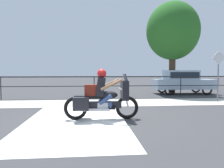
{
  "coord_description": "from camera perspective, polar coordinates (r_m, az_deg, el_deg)",
  "views": [
    {
      "loc": [
        -0.14,
        -7.05,
        1.53
      ],
      "look_at": [
        0.55,
        0.35,
        1.09
      ],
      "focal_mm": 35.0,
      "sensor_mm": 36.0,
      "label": 1
    }
  ],
  "objects": [
    {
      "name": "tree_behind_sign",
      "position": [
        15.45,
        15.59,
        13.13
      ],
      "size": [
        3.49,
        3.49,
        6.13
      ],
      "color": "#473323",
      "rests_on": "ground"
    },
    {
      "name": "parked_car",
      "position": [
        15.36,
        17.91,
        0.89
      ],
      "size": [
        4.0,
        1.64,
        1.59
      ],
      "rotation": [
        0.0,
        0.0,
        0.0
      ],
      "color": "#9EB2C6",
      "rests_on": "ground"
    },
    {
      "name": "fence_railing",
      "position": [
        12.43,
        -4.69,
        0.8
      ],
      "size": [
        36.0,
        0.05,
        1.24
      ],
      "color": "black",
      "rests_on": "ground"
    },
    {
      "name": "sidewalk_band",
      "position": [
        10.56,
        -4.54,
        -4.95
      ],
      "size": [
        44.0,
        2.4,
        0.01
      ],
      "primitive_type": "cube",
      "color": "#B7B2A8",
      "rests_on": "ground"
    },
    {
      "name": "ground_plane",
      "position": [
        7.21,
        -4.17,
        -8.89
      ],
      "size": [
        120.0,
        120.0,
        0.0
      ],
      "primitive_type": "plane",
      "color": "#38383A"
    },
    {
      "name": "crosswalk_band",
      "position": [
        7.03,
        -9.39,
        -9.21
      ],
      "size": [
        3.02,
        6.0,
        0.01
      ],
      "primitive_type": "cube",
      "color": "silver",
      "rests_on": "ground"
    },
    {
      "name": "street_sign",
      "position": [
        12.15,
        26.02,
        3.32
      ],
      "size": [
        0.69,
        0.06,
        2.55
      ],
      "color": "slate",
      "rests_on": "ground"
    },
    {
      "name": "motorcycle",
      "position": [
        6.91,
        -2.9,
        -3.55
      ],
      "size": [
        2.37,
        0.76,
        1.6
      ],
      "rotation": [
        0.0,
        0.0,
        0.03
      ],
      "color": "black",
      "rests_on": "ground"
    }
  ]
}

